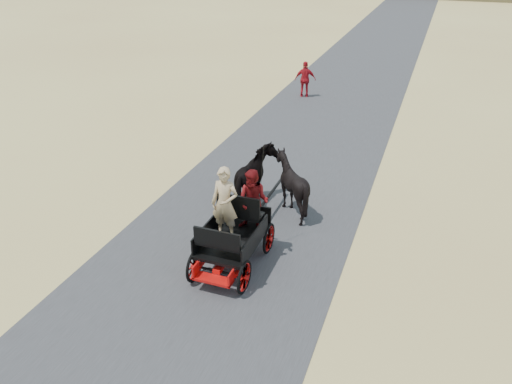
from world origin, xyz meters
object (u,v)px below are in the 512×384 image
(horse_right, at_px, (291,185))
(pedestrian, at_px, (305,79))
(carriage, at_px, (233,252))
(horse_left, at_px, (255,179))

(horse_right, relative_size, pedestrian, 0.98)
(carriage, distance_m, pedestrian, 14.28)
(carriage, relative_size, horse_left, 1.20)
(horse_left, bearing_deg, pedestrian, -82.27)
(carriage, relative_size, pedestrian, 1.39)
(horse_left, relative_size, horse_right, 1.18)
(carriage, bearing_deg, horse_right, 79.61)
(horse_left, xyz_separation_m, pedestrian, (-1.51, 11.12, 0.02))
(horse_left, distance_m, horse_right, 1.10)
(horse_left, relative_size, pedestrian, 1.16)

